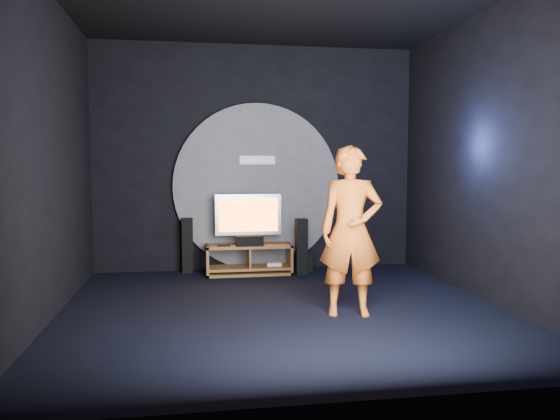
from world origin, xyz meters
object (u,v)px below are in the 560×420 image
object	(u,v)px
tower_speaker_left	(188,245)
media_console	(249,261)
player	(351,231)
tv	(248,217)
tower_speaker_right	(301,247)
subwoofer	(302,262)

from	to	relation	value
tower_speaker_left	media_console	bearing A→B (deg)	-18.07
player	tv	bearing A→B (deg)	119.48
media_console	tower_speaker_right	size ratio (longest dim) A/B	1.53
tower_speaker_left	player	xyz separation A→B (m)	(1.78, -2.70, 0.51)
tower_speaker_right	subwoofer	xyz separation A→B (m)	(0.07, 0.25, -0.27)
tower_speaker_left	subwoofer	distance (m)	1.79
tower_speaker_right	subwoofer	world-z (taller)	tower_speaker_right
tv	subwoofer	world-z (taller)	tv
subwoofer	tower_speaker_left	bearing A→B (deg)	174.21
tower_speaker_right	subwoofer	size ratio (longest dim) A/B	2.87
tower_speaker_right	tv	bearing A→B (deg)	165.92
player	tower_speaker_left	bearing A→B (deg)	133.50
subwoofer	player	size ratio (longest dim) A/B	0.16
media_console	subwoofer	world-z (taller)	media_console
tower_speaker_right	subwoofer	distance (m)	0.38
subwoofer	player	distance (m)	2.64
tv	subwoofer	bearing A→B (deg)	3.64
tv	player	bearing A→B (deg)	-70.58
media_console	tower_speaker_right	world-z (taller)	tower_speaker_right
media_console	tower_speaker_left	bearing A→B (deg)	161.93
media_console	tower_speaker_right	distance (m)	0.81
tower_speaker_right	player	bearing A→B (deg)	-87.75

